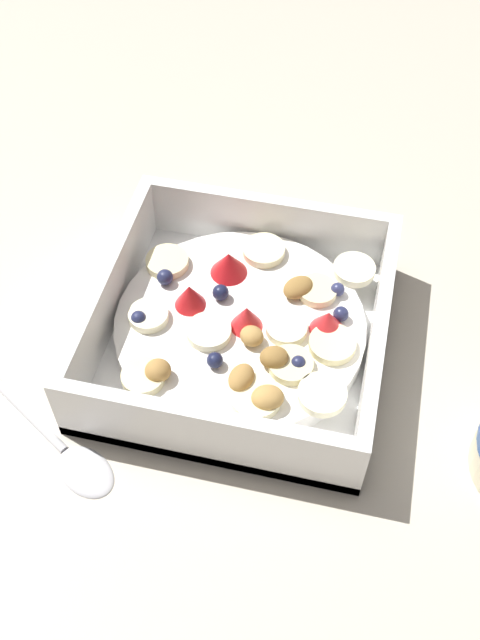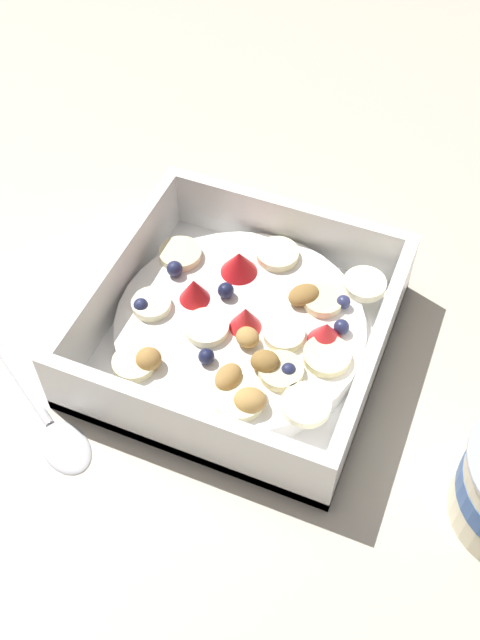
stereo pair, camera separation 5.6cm
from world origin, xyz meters
TOP-DOWN VIEW (x-y plane):
  - ground_plane at (0.00, 0.00)m, footprint 2.40×2.40m
  - fruit_bowl at (0.02, 0.02)m, footprint 0.22×0.22m
  - spoon at (0.14, -0.08)m, footprint 0.11×0.16m

SIDE VIEW (x-z plane):
  - ground_plane at x=0.00m, z-range 0.00..0.00m
  - spoon at x=0.14m, z-range 0.00..0.01m
  - fruit_bowl at x=0.02m, z-range -0.01..0.05m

